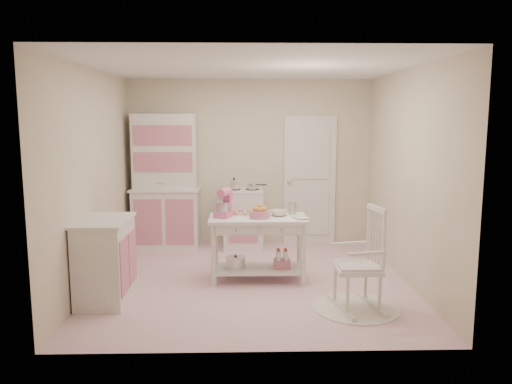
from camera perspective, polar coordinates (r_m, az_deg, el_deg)
The scene contains 14 objects.
room_shell at distance 5.98m, azimuth -0.46°, elevation 5.00°, with size 3.84×3.84×2.62m.
door at distance 7.97m, azimuth 6.16°, elevation 1.31°, with size 0.82×0.05×2.04m, color white.
hutch at distance 7.79m, azimuth -10.34°, elevation 1.19°, with size 1.06×0.50×2.08m, color white.
stove at distance 7.74m, azimuth -1.46°, elevation -3.07°, with size 0.62×0.57×0.92m, color white.
base_cabinet at distance 5.78m, azimuth -16.87°, elevation -7.48°, with size 0.54×0.84×0.92m, color white.
lace_rug at distance 5.56m, azimuth 11.39°, elevation -12.85°, with size 0.92×0.92×0.01m, color white.
rocking_chair at distance 5.39m, azimuth 11.56°, elevation -7.45°, with size 0.48×0.72×1.10m, color white.
work_table at distance 6.24m, azimuth 0.23°, elevation -6.49°, with size 1.20×0.60×0.80m, color white.
stand_mixer at distance 6.13m, azimuth -3.69°, elevation -1.31°, with size 0.20×0.28×0.34m, color #DE5D97.
cookie_tray at distance 6.32m, azimuth -1.17°, elevation -2.50°, with size 0.34×0.24×0.02m, color silver.
bread_basket at distance 6.09m, azimuth 0.44°, elevation -2.56°, with size 0.25×0.25×0.09m, color #C9738C.
mixing_bowl at distance 6.23m, azimuth 2.61°, elevation -2.42°, with size 0.22×0.22×0.07m, color silver.
metal_pitcher at distance 6.31m, azimuth 4.19°, elevation -1.82°, with size 0.10×0.10×0.17m, color silver.
recipe_book at distance 6.05m, azimuth 4.54°, elevation -2.99°, with size 0.15×0.20×0.02m, color silver.
Camera 1 is at (-0.10, -5.97, 2.02)m, focal length 35.00 mm.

